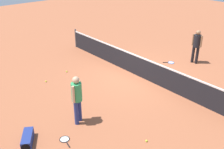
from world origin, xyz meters
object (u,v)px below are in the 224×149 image
object	(u,v)px
player_near_side	(77,96)
tennis_racket_near_player	(65,140)
player_far_side	(197,44)
tennis_ball_midcourt	(67,72)
tennis_ball_stray_left	(147,141)
equipment_bag	(27,139)
tennis_racket_far_player	(170,63)
tennis_ball_near_player	(46,81)

from	to	relation	value
player_near_side	tennis_racket_near_player	xyz separation A→B (m)	(0.50, -0.84, -1.00)
player_far_side	tennis_ball_midcourt	xyz separation A→B (m)	(-3.23, -5.54, -0.98)
tennis_racket_near_player	tennis_ball_stray_left	xyz separation A→B (m)	(1.67, 1.84, 0.02)
player_far_side	equipment_bag	distance (m)	9.10
tennis_racket_near_player	tennis_racket_far_player	size ratio (longest dim) A/B	1.11
tennis_ball_stray_left	tennis_racket_far_player	bearing A→B (deg)	121.74
tennis_ball_midcourt	tennis_ball_stray_left	xyz separation A→B (m)	(5.80, -0.75, 0.00)
tennis_ball_near_player	player_far_side	bearing A→B (deg)	66.39
tennis_racket_far_player	equipment_bag	world-z (taller)	equipment_bag
tennis_racket_near_player	tennis_ball_near_player	world-z (taller)	tennis_ball_near_player
tennis_ball_midcourt	tennis_ball_stray_left	size ratio (longest dim) A/B	1.00
tennis_racket_near_player	tennis_ball_near_player	size ratio (longest dim) A/B	9.14
player_near_side	tennis_racket_near_player	distance (m)	1.39
tennis_racket_near_player	equipment_bag	distance (m)	1.10
tennis_racket_far_player	tennis_ball_midcourt	distance (m)	5.24
tennis_racket_far_player	player_near_side	bearing A→B (deg)	-79.71
player_near_side	tennis_ball_midcourt	world-z (taller)	player_near_side
tennis_racket_near_player	tennis_ball_midcourt	bearing A→B (deg)	147.86
tennis_ball_near_player	tennis_ball_midcourt	distance (m)	1.25
tennis_racket_near_player	equipment_bag	world-z (taller)	equipment_bag
player_far_side	tennis_racket_far_player	xyz separation A→B (m)	(-0.76, -0.92, -1.00)
player_far_side	tennis_ball_stray_left	bearing A→B (deg)	-67.86
tennis_racket_near_player	player_near_side	bearing A→B (deg)	120.86
player_far_side	equipment_bag	bearing A→B (deg)	-88.08
player_far_side	tennis_ball_near_player	distance (m)	7.45
tennis_racket_far_player	tennis_racket_near_player	bearing A→B (deg)	-77.06
player_far_side	tennis_ball_near_player	bearing A→B (deg)	-113.61
tennis_racket_far_player	tennis_ball_stray_left	bearing A→B (deg)	-58.26
tennis_racket_near_player	tennis_racket_far_player	world-z (taller)	same
tennis_ball_midcourt	tennis_ball_stray_left	world-z (taller)	same
tennis_racket_far_player	tennis_ball_midcourt	xyz separation A→B (m)	(-2.47, -4.62, 0.02)
player_near_side	tennis_ball_stray_left	size ratio (longest dim) A/B	25.76
player_far_side	player_near_side	bearing A→B (deg)	-86.90
tennis_racket_near_player	tennis_racket_far_player	bearing A→B (deg)	102.94
tennis_ball_stray_left	equipment_bag	size ratio (longest dim) A/B	0.08
tennis_ball_near_player	tennis_ball_midcourt	world-z (taller)	same
player_near_side	tennis_ball_near_player	distance (m)	3.53
player_far_side	tennis_ball_midcourt	distance (m)	6.49
tennis_racket_near_player	player_far_side	bearing A→B (deg)	96.28
tennis_ball_near_player	equipment_bag	world-z (taller)	equipment_bag
tennis_racket_far_player	tennis_ball_near_player	xyz separation A→B (m)	(-2.19, -5.84, 0.02)
player_near_side	tennis_racket_near_player	size ratio (longest dim) A/B	2.82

